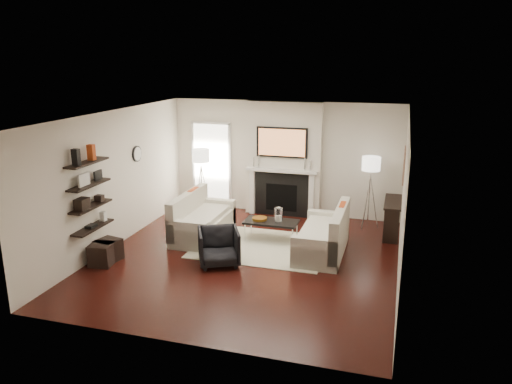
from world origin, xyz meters
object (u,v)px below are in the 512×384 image
(armchair, at_px, (219,245))
(lamp_right_shade, at_px, (371,164))
(ottoman_near, at_px, (109,250))
(loveseat_left_base, at_px, (203,227))
(lamp_left_shade, at_px, (201,156))
(loveseat_right_base, at_px, (322,243))
(coffee_table, at_px, (271,222))

(armchair, bearing_deg, lamp_right_shade, 23.48)
(lamp_right_shade, distance_m, ottoman_near, 5.72)
(loveseat_left_base, bearing_deg, lamp_left_shade, 113.21)
(loveseat_left_base, bearing_deg, loveseat_right_base, -4.97)
(coffee_table, bearing_deg, ottoman_near, -144.87)
(armchair, relative_size, lamp_left_shade, 1.85)
(loveseat_right_base, bearing_deg, lamp_left_shade, 152.88)
(loveseat_right_base, distance_m, lamp_left_shade, 3.76)
(loveseat_right_base, distance_m, lamp_right_shade, 2.32)
(coffee_table, height_order, lamp_right_shade, lamp_right_shade)
(ottoman_near, bearing_deg, lamp_right_shade, 35.99)
(armchair, bearing_deg, ottoman_near, 165.31)
(loveseat_right_base, bearing_deg, ottoman_near, -158.81)
(armchair, distance_m, lamp_right_shade, 3.94)
(loveseat_left_base, relative_size, lamp_left_shade, 4.50)
(loveseat_right_base, height_order, ottoman_near, loveseat_right_base)
(loveseat_right_base, bearing_deg, armchair, -148.46)
(coffee_table, bearing_deg, armchair, -112.45)
(lamp_left_shade, bearing_deg, ottoman_near, -101.38)
(lamp_right_shade, bearing_deg, lamp_left_shade, -177.03)
(armchair, relative_size, lamp_right_shade, 1.85)
(loveseat_right_base, relative_size, armchair, 2.43)
(lamp_left_shade, distance_m, lamp_right_shade, 3.91)
(lamp_left_shade, bearing_deg, coffee_table, -30.72)
(ottoman_near, bearing_deg, loveseat_right_base, 21.19)
(coffee_table, height_order, lamp_left_shade, lamp_left_shade)
(lamp_right_shade, bearing_deg, armchair, -130.62)
(loveseat_right_base, xyz_separation_m, lamp_right_shade, (0.74, 1.82, 1.24))
(loveseat_right_base, height_order, lamp_left_shade, lamp_left_shade)
(armchair, relative_size, ottoman_near, 1.85)
(coffee_table, distance_m, lamp_left_shade, 2.59)
(coffee_table, relative_size, ottoman_near, 2.75)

